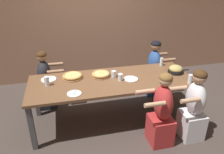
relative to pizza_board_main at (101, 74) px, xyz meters
The scene contains 18 objects.
ground_plane 0.82m from the pizza_board_main, 49.31° to the right, with size 18.00×18.00×0.00m, color #423833.
restaurant_back_panel 1.86m from the pizza_board_main, 84.93° to the left, with size 10.00×0.06×3.20m, color #9E7056.
dining_table 0.25m from the pizza_board_main, 49.31° to the right, with size 2.60×0.97×0.76m.
pizza_board_main is the anchor object (origin of this frame).
pizza_board_second 0.46m from the pizza_board_main, behind, with size 0.34×0.34×0.06m.
skillet_bowl 1.28m from the pizza_board_main, ahead, with size 0.38×0.26×0.14m.
empty_plate_a 0.50m from the pizza_board_main, 26.62° to the right, with size 0.23×0.23×0.02m.
empty_plate_b 0.83m from the pizza_board_main, behind, with size 0.24×0.24×0.02m.
empty_plate_c 0.68m from the pizza_board_main, 134.31° to the right, with size 0.20×0.20×0.02m.
drinking_glass_a 1.41m from the pizza_board_main, 23.83° to the right, with size 0.07×0.07×0.14m.
drinking_glass_b 0.35m from the pizza_board_main, 39.83° to the right, with size 0.08×0.08×0.11m.
drinking_glass_c 0.86m from the pizza_board_main, behind, with size 0.07×0.07×0.15m.
drinking_glass_d 1.18m from the pizza_board_main, ahead, with size 0.06×0.06×0.15m.
drinking_glass_e 0.22m from the pizza_board_main, 22.73° to the right, with size 0.08×0.08×0.11m.
diner_far_left 1.11m from the pizza_board_main, 150.17° to the left, with size 0.51×0.40×1.08m.
diner_far_right 1.33m from the pizza_board_main, 24.00° to the left, with size 0.51×0.40×1.13m.
diner_near_midright 1.16m from the pizza_board_main, 51.41° to the right, with size 0.51×0.40×1.12m.
diner_near_right 1.52m from the pizza_board_main, 36.01° to the right, with size 0.51×0.40×1.12m.
Camera 1 is at (-0.73, -3.02, 2.29)m, focal length 35.00 mm.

